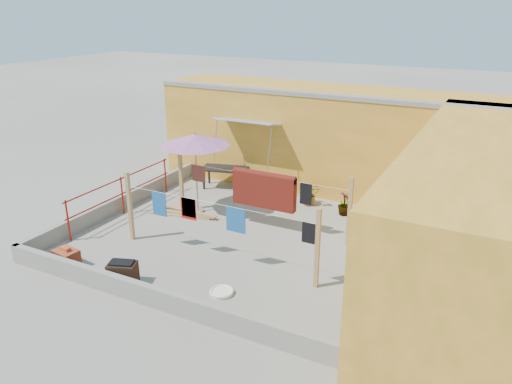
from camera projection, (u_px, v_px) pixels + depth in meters
The scene contains 21 objects.
ground at pixel (244, 237), 12.89m from camera, with size 80.00×80.00×0.00m, color #9E998E.
wall_back at pixel (328, 138), 16.00m from camera, with size 11.00×3.27×3.21m.
wall_right at pixel (469, 218), 10.09m from camera, with size 2.40×9.00×3.20m, color gold.
parapet_front at pixel (157, 298), 9.84m from camera, with size 8.30×0.16×0.44m, color gray.
parapet_left at pixel (122, 202), 14.57m from camera, with size 0.16×7.30×0.44m, color gray.
red_railing at pixel (122, 190), 14.13m from camera, with size 0.05×4.20×1.10m.
clothesline_rig at pixel (258, 194), 12.93m from camera, with size 5.09×2.35×1.80m.
patio_umbrella at pixel (195, 140), 13.76m from camera, with size 2.36×2.36×2.37m.
outdoor_table at pixel (225, 170), 16.18m from camera, with size 1.59×1.08×0.68m.
brick_stack at pixel (67, 258), 11.41m from camera, with size 0.60×0.47×0.49m.
lumber_pile at pixel (184, 213), 14.23m from camera, with size 2.03×0.58×0.12m.
brazier at pixel (123, 273), 10.67m from camera, with size 0.69×0.58×0.53m.
white_basin at pixel (222, 292), 10.37m from camera, with size 0.50×0.50×0.09m.
water_jug_a at pixel (371, 259), 11.49m from camera, with size 0.23×0.23×0.35m.
water_jug_b at pixel (396, 250), 11.92m from camera, with size 0.21×0.21×0.33m.
green_hose at pixel (383, 221), 13.79m from camera, with size 0.49×0.49×0.07m.
plant_back_a at pixel (310, 194), 14.87m from camera, with size 0.63×0.54×0.70m, color #25601B.
plant_back_b at pixel (345, 204), 14.16m from camera, with size 0.38×0.38×0.67m, color #25601B.
plant_right_a at pixel (410, 216), 13.06m from camera, with size 0.48×0.32×0.91m, color #25601B.
plant_right_b at pixel (383, 266), 10.73m from camera, with size 0.41×0.33×0.75m, color #25601B.
plant_right_c at pixel (357, 315), 9.18m from camera, with size 0.51×0.44×0.56m, color #25601B.
Camera 1 is at (5.63, -10.20, 5.66)m, focal length 35.00 mm.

